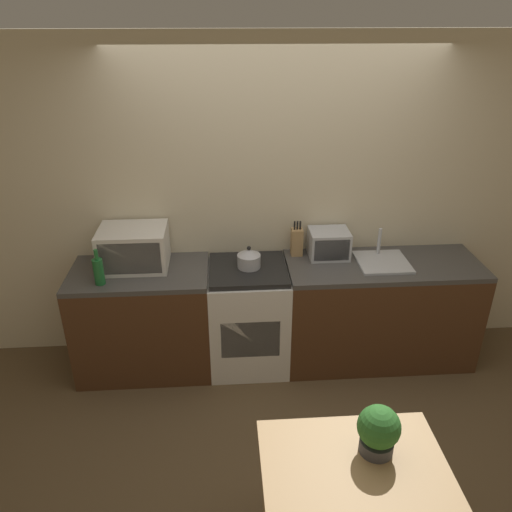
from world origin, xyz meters
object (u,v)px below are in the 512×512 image
Objects in this scene: bottle at (99,271)px; kettle at (249,258)px; toaster_oven at (329,244)px; stove_range at (248,316)px; microwave at (134,248)px; dining_table at (355,486)px.

kettle is at bearing 9.65° from bottle.
toaster_oven is at bearing 12.46° from kettle.
stove_range is at bearing -166.65° from toaster_oven.
kettle is 0.65× the size of bottle.
microwave reaches higher than stove_range.
dining_table is (-0.24, -1.97, -0.37)m from toaster_oven.
bottle is (-1.11, -0.19, 0.03)m from kettle.
kettle is 1.13m from bottle.
dining_table is at bearing -97.03° from toaster_oven.
bottle reaches higher than dining_table.
kettle is at bearing 102.77° from dining_table.
dining_table is (1.52, -1.64, -0.37)m from bottle.
microwave reaches higher than kettle.
toaster_oven reaches higher than kettle.
microwave reaches higher than bottle.
toaster_oven is (1.77, 0.33, 0.00)m from bottle.
bottle is at bearing -170.35° from kettle.
kettle reaches higher than stove_range.
microwave is 1.55m from toaster_oven.
bottle is (-0.22, -0.27, -0.05)m from microwave.
bottle reaches higher than toaster_oven.
microwave is 2.35m from dining_table.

